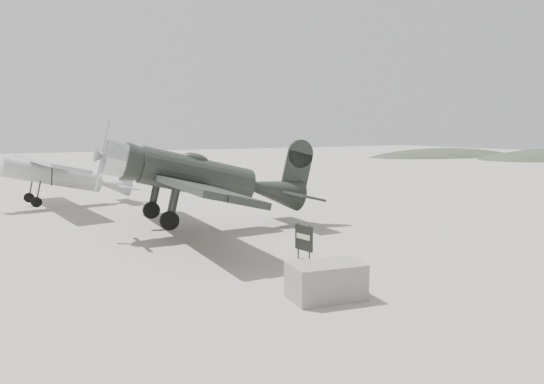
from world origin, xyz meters
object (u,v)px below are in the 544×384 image
(lowwing_monoplane, at_px, (207,179))
(sign_board, at_px, (304,239))
(highwing_monoplane, at_px, (59,172))
(equipment_block, at_px, (326,281))

(lowwing_monoplane, xyz_separation_m, sign_board, (0.77, -5.89, -1.43))
(highwing_monoplane, relative_size, sign_board, 9.06)
(equipment_block, distance_m, sign_board, 3.79)
(lowwing_monoplane, bearing_deg, sign_board, -78.85)
(equipment_block, bearing_deg, highwing_monoplane, 99.55)
(highwing_monoplane, bearing_deg, sign_board, -77.04)
(highwing_monoplane, bearing_deg, lowwing_monoplane, -71.82)
(equipment_block, height_order, sign_board, sign_board)
(lowwing_monoplane, relative_size, highwing_monoplane, 1.19)
(sign_board, bearing_deg, highwing_monoplane, 99.35)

